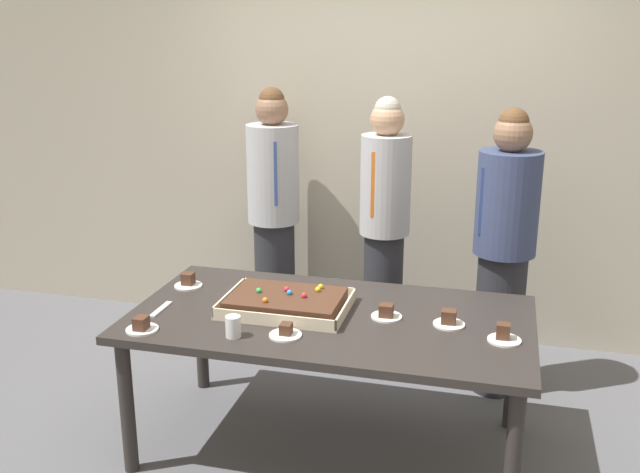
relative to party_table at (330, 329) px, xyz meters
name	(u,v)px	position (x,y,z in m)	size (l,w,h in m)	color
ground_plane	(330,446)	(0.00, 0.00, -0.66)	(12.00, 12.00, 0.00)	#5B5B60
interior_back_panel	(388,117)	(0.00, 1.60, 0.84)	(8.00, 0.12, 3.00)	#B2A893
party_table	(330,329)	(0.00, 0.00, 0.00)	(1.94, 1.03, 0.73)	#2D2826
sheet_cake	(286,302)	(-0.23, 0.02, 0.11)	(0.62, 0.44, 0.10)	beige
plated_slice_near_left	(504,336)	(0.82, -0.09, 0.10)	(0.15, 0.15, 0.08)	white
plated_slice_near_right	(142,326)	(-0.80, -0.40, 0.10)	(0.15, 0.15, 0.07)	white
plated_slice_far_left	(386,314)	(0.27, 0.03, 0.10)	(0.15, 0.15, 0.07)	white
plated_slice_far_right	(286,333)	(-0.14, -0.29, 0.09)	(0.15, 0.15, 0.06)	white
plated_slice_center_front	(188,282)	(-0.84, 0.20, 0.10)	(0.15, 0.15, 0.07)	white
plated_slice_center_back	(449,320)	(0.57, 0.02, 0.10)	(0.15, 0.15, 0.07)	white
drink_cup_nearest	(233,327)	(-0.37, -0.35, 0.12)	(0.07, 0.07, 0.10)	white
cake_server_utensil	(161,309)	(-0.83, -0.15, 0.08)	(0.03, 0.20, 0.01)	silver
person_serving_front	(384,228)	(0.08, 1.04, 0.23)	(0.31, 0.31, 1.69)	#28282D
person_green_shirt_behind	(504,250)	(0.80, 0.85, 0.21)	(0.35, 0.35, 1.67)	#28282D
person_striped_tie_right	(274,212)	(-0.70, 1.25, 0.23)	(0.34, 0.34, 1.71)	#28282D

